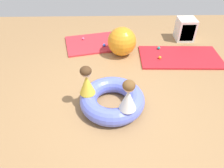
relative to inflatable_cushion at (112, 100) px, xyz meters
name	(u,v)px	position (x,y,z in m)	size (l,w,h in m)	color
ground_plane	(116,100)	(0.07, 0.15, -0.15)	(8.00, 8.00, 0.00)	#9E7549
gym_mat_near_right	(92,43)	(-0.46, 2.23, -0.13)	(1.30, 1.04, 0.04)	red
gym_mat_near_left	(180,57)	(1.61, 1.52, -0.13)	(1.84, 0.97, 0.04)	red
inflatable_cushion	(112,100)	(0.00, 0.00, 0.00)	(1.10, 1.10, 0.29)	#6070E5
child_in_yellow	(87,81)	(-0.41, 0.03, 0.39)	(0.30, 0.30, 0.51)	yellow
child_in_white	(128,96)	(0.22, -0.34, 0.40)	(0.34, 0.34, 0.52)	white
play_ball_orange	(160,57)	(1.11, 1.43, -0.07)	(0.07, 0.07, 0.07)	orange
play_ball_pink	(83,39)	(-0.70, 2.40, -0.07)	(0.06, 0.06, 0.06)	pink
play_ball_teal	(159,48)	(1.17, 1.86, -0.07)	(0.07, 0.07, 0.07)	teal
play_ball_blue	(104,45)	(-0.15, 2.04, -0.07)	(0.07, 0.07, 0.07)	blue
exercise_ball_large	(122,42)	(0.26, 1.73, 0.18)	(0.66, 0.66, 0.66)	orange
storage_cube	(185,30)	(1.95, 2.43, 0.13)	(0.44, 0.44, 0.56)	white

